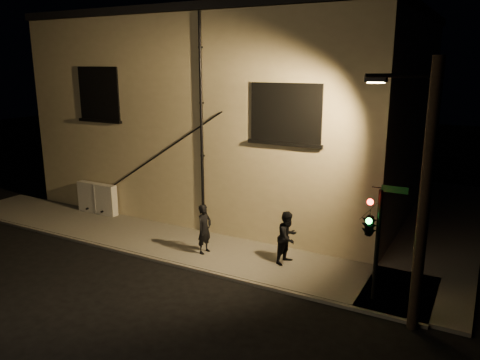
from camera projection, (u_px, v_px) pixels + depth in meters
The scene contains 8 objects.
ground at pixel (201, 271), 15.33m from camera, with size 90.00×90.00×0.00m, color black.
sidewalk at pixel (288, 234), 18.48m from camera, with size 21.00×16.00×0.12m.
building at pixel (248, 109), 23.31m from camera, with size 16.20×12.23×8.80m.
utility_cabinet at pixel (97, 198), 20.82m from camera, with size 2.07×0.35×1.36m, color silver.
pedestrian_a at pixel (204, 229), 16.36m from camera, with size 0.64×0.42×1.75m, color black.
pedestrian_b at pixel (288, 237), 15.53m from camera, with size 0.87×0.68×1.79m, color black.
traffic_signal at pixel (370, 224), 12.77m from camera, with size 1.17×1.95×3.36m.
streetlamp_pole at pixel (421, 190), 11.31m from camera, with size 2.02×1.38×6.82m.
Camera 1 is at (7.91, -11.80, 6.62)m, focal length 35.00 mm.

